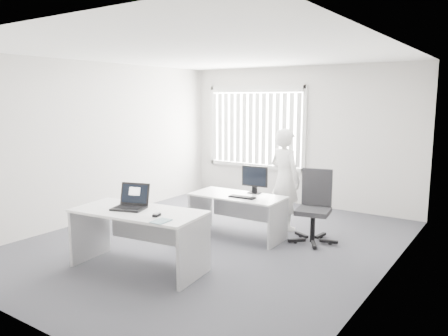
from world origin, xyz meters
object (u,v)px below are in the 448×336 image
Objects in this scene: desk_near at (139,227)px; person at (285,179)px; office_chair at (314,219)px; desk_far at (237,207)px; laptop at (128,197)px; monitor at (255,180)px.

desk_near is 1.05× the size of person.
person is at bearing 66.65° from desk_near.
desk_far is at bearing -167.81° from office_chair.
desk_far is 0.88× the size of person.
office_chair is at bearing 21.29° from desk_far.
desk_far is 1.96m from laptop.
laptop is at bearing -174.26° from desk_near.
person is 0.59m from monitor.
desk_near is 4.41× the size of laptop.
monitor is (-0.93, -0.19, 0.55)m from office_chair.
office_chair is at bearing 38.06° from laptop.
monitor is at bearing 57.73° from desk_far.
laptop reaches higher than desk_far.
desk_near is at bearing -108.70° from monitor.
desk_near is 2.73m from person.
desk_near is 4.05× the size of monitor.
desk_far is 3.39× the size of monitor.
desk_far is at bearing 79.63° from person.
desk_near is at bearing -101.27° from desk_far.
desk_near is 2.69m from office_chair.
person reaches higher than office_chair.
laptop is at bearing -111.85° from monitor.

